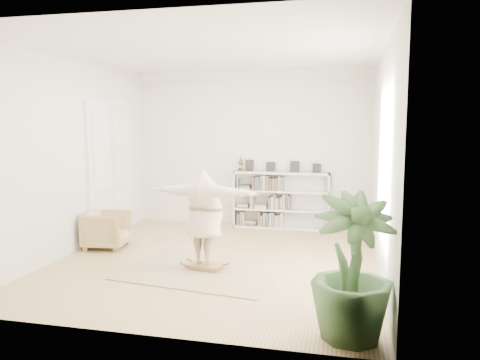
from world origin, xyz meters
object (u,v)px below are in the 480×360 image
(bookshelf, at_px, (281,201))
(person, at_px, (205,215))
(houseplant, at_px, (352,268))
(armchair, at_px, (107,230))
(rocker_board, at_px, (205,266))

(bookshelf, height_order, person, person)
(houseplant, bearing_deg, armchair, 147.77)
(bookshelf, distance_m, armchair, 3.93)
(person, xyz_separation_m, houseplant, (2.33, -2.00, -0.10))
(armchair, relative_size, houseplant, 0.48)
(person, bearing_deg, houseplant, 147.01)
(person, relative_size, houseplant, 1.17)
(bookshelf, bearing_deg, person, -103.01)
(rocker_board, relative_size, person, 0.30)
(armchair, bearing_deg, rocker_board, -118.75)
(armchair, xyz_separation_m, person, (2.27, -0.90, 0.56))
(armchair, distance_m, person, 2.50)
(person, bearing_deg, armchair, -14.07)
(bookshelf, relative_size, rocker_board, 3.77)
(rocker_board, height_order, houseplant, houseplant)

